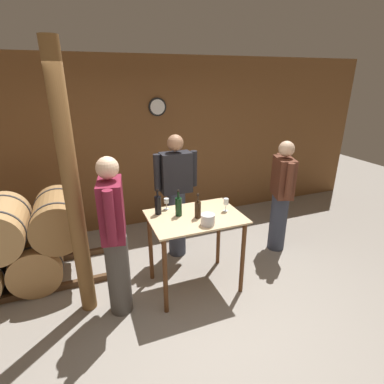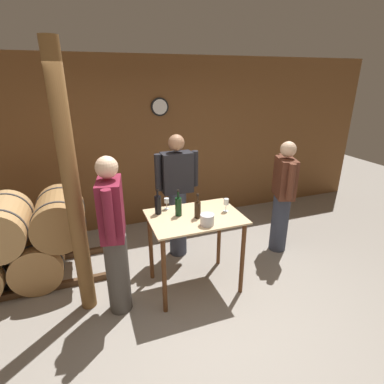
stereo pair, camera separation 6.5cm
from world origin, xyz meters
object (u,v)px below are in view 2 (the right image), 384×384
object	(u,v)px
wine_bottle_far_left	(158,204)
wine_glass_near_left	(167,201)
wine_glass_near_center	(226,202)
person_host	(114,235)
person_visitor_with_scarf	(177,194)
person_visitor_bearded	(283,196)
wooden_post	(72,192)
ice_bucket	(207,220)
wine_bottle_center	(198,209)
wine_bottle_left	(178,206)

from	to	relation	value
wine_bottle_far_left	wine_glass_near_left	size ratio (longest dim) A/B	2.27
wine_glass_near_center	person_host	world-z (taller)	person_host
person_visitor_with_scarf	person_visitor_bearded	size ratio (longest dim) A/B	1.07
person_host	person_visitor_with_scarf	size ratio (longest dim) A/B	1.00
wooden_post	ice_bucket	xyz separation A→B (m)	(1.27, -0.32, -0.36)
wooden_post	ice_bucket	distance (m)	1.36
person_visitor_with_scarf	person_visitor_bearded	xyz separation A→B (m)	(1.41, -0.40, -0.06)
wine_bottle_center	wine_glass_near_center	bearing A→B (deg)	6.11
wine_glass_near_left	person_visitor_bearded	distance (m)	1.69
wooden_post	wine_glass_near_center	world-z (taller)	wooden_post
wine_bottle_far_left	person_visitor_with_scarf	size ratio (longest dim) A/B	0.18
wine_bottle_far_left	ice_bucket	size ratio (longest dim) A/B	2.06
wine_bottle_far_left	wine_glass_near_center	distance (m)	0.78
ice_bucket	wooden_post	bearing A→B (deg)	165.91
wine_glass_near_left	person_visitor_bearded	xyz separation A→B (m)	(1.68, 0.05, -0.18)
wine_glass_near_center	ice_bucket	distance (m)	0.41
wooden_post	wine_bottle_center	size ratio (longest dim) A/B	9.65
wine_glass_near_left	person_host	xyz separation A→B (m)	(-0.66, -0.39, -0.12)
wine_glass_near_center	person_host	bearing A→B (deg)	-176.11
wine_bottle_far_left	wine_bottle_left	xyz separation A→B (m)	(0.20, -0.13, -0.00)
wine_bottle_far_left	wine_glass_near_center	bearing A→B (deg)	-15.71
wine_bottle_left	ice_bucket	distance (m)	0.39
wine_bottle_left	person_host	distance (m)	0.76
wine_bottle_center	wine_glass_near_center	distance (m)	0.37
person_visitor_with_scarf	person_visitor_bearded	world-z (taller)	person_visitor_with_scarf
wine_bottle_far_left	wooden_post	bearing A→B (deg)	-171.70
wine_bottle_far_left	person_host	size ratio (longest dim) A/B	0.18
wine_bottle_center	wine_bottle_far_left	bearing A→B (deg)	146.83
ice_bucket	person_visitor_with_scarf	size ratio (longest dim) A/B	0.09
wine_bottle_left	person_host	size ratio (longest dim) A/B	0.18
person_host	wine_glass_near_center	bearing A→B (deg)	3.89
ice_bucket	person_visitor_bearded	bearing A→B (deg)	23.00
wooden_post	person_visitor_with_scarf	size ratio (longest dim) A/B	1.58
wooden_post	wine_glass_near_left	distance (m)	1.06
wine_bottle_left	wine_glass_near_left	bearing A→B (deg)	109.18
wooden_post	wine_glass_near_center	bearing A→B (deg)	-3.02
wine_glass_near_left	person_visitor_bearded	bearing A→B (deg)	1.77
person_visitor_with_scarf	wine_glass_near_center	bearing A→B (deg)	-65.14
wine_glass_near_center	person_visitor_bearded	world-z (taller)	person_visitor_bearded
person_visitor_with_scarf	wine_glass_near_left	bearing A→B (deg)	-121.03
wine_bottle_center	ice_bucket	world-z (taller)	wine_bottle_center
wine_bottle_center	ice_bucket	size ratio (longest dim) A/B	1.90
wine_bottle_far_left	ice_bucket	world-z (taller)	wine_bottle_far_left
wine_bottle_far_left	ice_bucket	distance (m)	0.61
ice_bucket	person_visitor_with_scarf	bearing A→B (deg)	90.93
ice_bucket	person_host	size ratio (longest dim) A/B	0.09
wine_glass_near_left	wine_glass_near_center	distance (m)	0.69
person_visitor_bearded	person_host	bearing A→B (deg)	-169.29
wine_bottle_far_left	wine_bottle_left	distance (m)	0.24
wooden_post	wine_bottle_center	bearing A→B (deg)	-5.70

